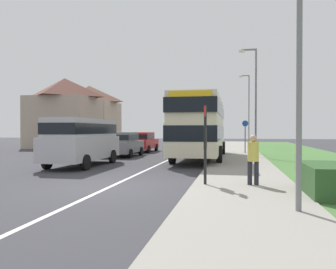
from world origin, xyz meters
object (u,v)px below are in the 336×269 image
object	(u,v)px
double_decker_bus	(201,125)
parked_car_red	(142,141)
cycle_route_sign	(245,135)
street_lamp_mid	(254,95)
pedestrian_at_stop	(253,157)
street_lamp_far	(248,106)
parked_van_silver	(83,138)
bus_stop_sign	(205,139)
parked_car_grey	(123,143)

from	to	relation	value
double_decker_bus	parked_car_red	xyz separation A→B (m)	(-5.47, 6.20, -1.24)
parked_car_red	cycle_route_sign	xyz separation A→B (m)	(8.30, -1.51, 0.53)
cycle_route_sign	street_lamp_mid	bearing A→B (deg)	-82.82
pedestrian_at_stop	street_lamp_far	world-z (taller)	street_lamp_far
parked_van_silver	double_decker_bus	bearing A→B (deg)	41.12
bus_stop_sign	cycle_route_sign	xyz separation A→B (m)	(1.72, 14.68, -0.11)
cycle_route_sign	street_lamp_far	xyz separation A→B (m)	(0.74, 12.78, 3.08)
pedestrian_at_stop	cycle_route_sign	distance (m)	14.55
double_decker_bus	bus_stop_sign	bearing A→B (deg)	-83.66
pedestrian_at_stop	street_lamp_mid	xyz separation A→B (m)	(0.68, 11.14, 3.05)
double_decker_bus	street_lamp_far	bearing A→B (deg)	78.46
double_decker_bus	parked_car_grey	size ratio (longest dim) A/B	2.58
parked_car_grey	parked_car_red	bearing A→B (deg)	90.47
pedestrian_at_stop	bus_stop_sign	bearing A→B (deg)	-174.25
parked_van_silver	cycle_route_sign	world-z (taller)	cycle_route_sign
street_lamp_mid	parked_car_grey	bearing A→B (deg)	-179.27
parked_car_grey	pedestrian_at_stop	size ratio (longest dim) A/B	2.42
double_decker_bus	pedestrian_at_stop	size ratio (longest dim) A/B	6.24
pedestrian_at_stop	cycle_route_sign	world-z (taller)	cycle_route_sign
parked_car_grey	parked_car_red	size ratio (longest dim) A/B	0.93
parked_car_grey	bus_stop_sign	xyz separation A→B (m)	(6.54, -11.17, 0.62)
street_lamp_mid	parked_car_red	bearing A→B (deg)	150.63
parked_van_silver	parked_car_red	distance (m)	11.02
double_decker_bus	parked_car_grey	world-z (taller)	double_decker_bus
double_decker_bus	bus_stop_sign	world-z (taller)	double_decker_bus
double_decker_bus	cycle_route_sign	size ratio (longest dim) A/B	4.14
parked_van_silver	parked_car_red	xyz separation A→B (m)	(0.04, 11.01, -0.51)
parked_car_grey	bus_stop_sign	world-z (taller)	bus_stop_sign
double_decker_bus	parked_van_silver	bearing A→B (deg)	-138.88
street_lamp_mid	street_lamp_far	size ratio (longest dim) A/B	0.88
cycle_route_sign	street_lamp_mid	world-z (taller)	street_lamp_mid
parked_van_silver	parked_car_grey	world-z (taller)	parked_van_silver
street_lamp_far	cycle_route_sign	bearing A→B (deg)	-93.30
cycle_route_sign	bus_stop_sign	bearing A→B (deg)	-96.68
parked_car_red	street_lamp_far	distance (m)	14.89
street_lamp_mid	bus_stop_sign	bearing A→B (deg)	-100.78
parked_car_red	parked_car_grey	bearing A→B (deg)	-89.53
double_decker_bus	parked_car_grey	bearing A→B (deg)	167.74
parked_van_silver	street_lamp_mid	bearing A→B (deg)	34.83
cycle_route_sign	street_lamp_mid	size ratio (longest dim) A/B	0.36
bus_stop_sign	street_lamp_far	world-z (taller)	street_lamp_far
parked_car_red	parked_van_silver	bearing A→B (deg)	-90.20
street_lamp_far	parked_car_grey	bearing A→B (deg)	-118.91
parked_car_grey	street_lamp_mid	size ratio (longest dim) A/B	0.58
parked_car_grey	street_lamp_far	size ratio (longest dim) A/B	0.51
parked_car_grey	street_lamp_far	world-z (taller)	street_lamp_far
double_decker_bus	street_lamp_mid	bearing A→B (deg)	21.60
bus_stop_sign	parked_van_silver	bearing A→B (deg)	141.94
double_decker_bus	parked_van_silver	size ratio (longest dim) A/B	1.91
parked_car_red	pedestrian_at_stop	distance (m)	17.95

